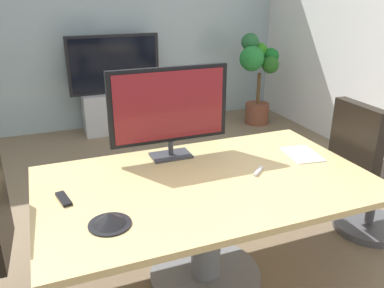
{
  "coord_description": "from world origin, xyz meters",
  "views": [
    {
      "loc": [
        -0.78,
        -2.15,
        1.85
      ],
      "look_at": [
        0.12,
        0.11,
        0.89
      ],
      "focal_mm": 36.83,
      "sensor_mm": 36.0,
      "label": 1
    }
  ],
  "objects": [
    {
      "name": "potted_plant",
      "position": [
        2.1,
        2.62,
        0.77
      ],
      "size": [
        0.61,
        0.52,
        1.29
      ],
      "color": "brown",
      "rests_on": "ground"
    },
    {
      "name": "wall_display_unit",
      "position": [
        0.18,
        3.04,
        0.44
      ],
      "size": [
        1.2,
        0.36,
        1.31
      ],
      "color": "#B7BABC",
      "rests_on": "ground"
    },
    {
      "name": "whiteboard_marker",
      "position": [
        0.47,
        -0.17,
        0.75
      ],
      "size": [
        0.11,
        0.1,
        0.02
      ],
      "primitive_type": "cube",
      "rotation": [
        0.0,
        0.0,
        0.7
      ],
      "color": "silver",
      "rests_on": "conference_table"
    },
    {
      "name": "tv_monitor",
      "position": [
        0.03,
        0.3,
        1.1
      ],
      "size": [
        0.84,
        0.18,
        0.64
      ],
      "color": "#333338",
      "rests_on": "conference_table"
    },
    {
      "name": "wall_back_glass_partition",
      "position": [
        0.0,
        3.4,
        1.38
      ],
      "size": [
        5.48,
        0.1,
        2.76
      ],
      "primitive_type": "cube",
      "color": "#9EB2B7",
      "rests_on": "ground"
    },
    {
      "name": "ground_plane",
      "position": [
        0.0,
        0.0,
        0.0
      ],
      "size": [
        7.79,
        7.79,
        0.0
      ],
      "primitive_type": "plane",
      "color": "#7A664C"
    },
    {
      "name": "office_chair_right",
      "position": [
        1.5,
        -0.11,
        0.46
      ],
      "size": [
        0.6,
        0.58,
        1.09
      ],
      "rotation": [
        0.0,
        0.0,
        1.55
      ],
      "color": "#4C4C51",
      "rests_on": "ground"
    },
    {
      "name": "paper_notepad",
      "position": [
        0.92,
        -0.03,
        0.74
      ],
      "size": [
        0.25,
        0.33,
        0.01
      ],
      "primitive_type": "cube",
      "rotation": [
        0.0,
        0.0,
        -0.14
      ],
      "color": "white",
      "rests_on": "conference_table"
    },
    {
      "name": "conference_phone",
      "position": [
        -0.54,
        -0.42,
        0.77
      ],
      "size": [
        0.22,
        0.22,
        0.07
      ],
      "color": "black",
      "rests_on": "conference_table"
    },
    {
      "name": "conference_table",
      "position": [
        0.12,
        -0.14,
        0.56
      ],
      "size": [
        2.07,
        1.23,
        0.74
      ],
      "color": "tan",
      "rests_on": "ground"
    },
    {
      "name": "remote_control",
      "position": [
        -0.73,
        -0.07,
        0.75
      ],
      "size": [
        0.08,
        0.18,
        0.02
      ],
      "primitive_type": "cube",
      "rotation": [
        0.0,
        0.0,
        0.2
      ],
      "color": "black",
      "rests_on": "conference_table"
    }
  ]
}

